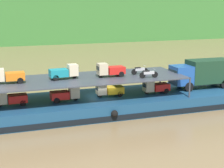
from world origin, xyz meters
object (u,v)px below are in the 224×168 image
cargo_barge (102,104)px  motorcycle_upper_port (149,74)px  mini_truck_lower_aft (11,98)px  mini_truck_lower_mid (65,94)px  mini_truck_upper_fore (64,72)px  mini_truck_upper_mid (9,76)px  mini_truck_upper_bow (110,70)px  covered_lorry (203,73)px  mini_truck_lower_fore (109,90)px  mini_truck_lower_bow (156,87)px  motorcycle_upper_centre (140,70)px

cargo_barge → motorcycle_upper_port: (4.20, -1.96, 3.18)m
cargo_barge → motorcycle_upper_port: size_ratio=17.42×
cargo_barge → mini_truck_lower_aft: mini_truck_lower_aft is taller
mini_truck_lower_mid → mini_truck_upper_fore: size_ratio=0.98×
mini_truck_lower_aft → motorcycle_upper_port: bearing=-6.8°
mini_truck_upper_mid → mini_truck_upper_bow: bearing=-1.2°
covered_lorry → mini_truck_lower_fore: bearing=-179.1°
mini_truck_lower_mid → motorcycle_upper_port: (7.97, -1.45, 1.74)m
mini_truck_lower_mid → motorcycle_upper_port: bearing=-10.3°
mini_truck_lower_bow → motorcycle_upper_centre: motorcycle_upper_centre is taller
cargo_barge → motorcycle_upper_port: motorcycle_upper_port is taller
mini_truck_lower_fore → mini_truck_upper_fore: size_ratio=0.99×
cargo_barge → mini_truck_lower_bow: mini_truck_lower_bow is taller
cargo_barge → mini_truck_lower_fore: bearing=-13.0°
mini_truck_lower_aft → mini_truck_lower_fore: size_ratio=1.00×
mini_truck_lower_mid → mini_truck_lower_bow: (9.47, -0.02, 0.00)m
mini_truck_upper_mid → mini_truck_upper_fore: (5.18, 0.22, 0.00)m
motorcycle_upper_centre → mini_truck_upper_fore: bearing=178.0°
covered_lorry → mini_truck_upper_fore: 15.29m
mini_truck_lower_bow → mini_truck_upper_mid: size_ratio=1.01×
mini_truck_lower_mid → motorcycle_upper_centre: motorcycle_upper_centre is taller
mini_truck_lower_mid → mini_truck_upper_fore: mini_truck_upper_fore is taller
mini_truck_lower_aft → mini_truck_upper_fore: mini_truck_upper_fore is taller
mini_truck_lower_aft → motorcycle_upper_port: motorcycle_upper_port is taller
covered_lorry → mini_truck_upper_bow: bearing=-179.3°
mini_truck_upper_bow → motorcycle_upper_centre: mini_truck_upper_bow is taller
mini_truck_lower_aft → mini_truck_upper_mid: (-0.07, 0.48, 2.00)m
mini_truck_lower_bow → mini_truck_upper_mid: (-14.54, 0.61, 2.00)m
mini_truck_lower_aft → motorcycle_upper_port: (12.96, -1.55, 1.74)m
mini_truck_lower_mid → mini_truck_lower_fore: same height
cargo_barge → mini_truck_upper_mid: bearing=179.5°
mini_truck_upper_fore → mini_truck_upper_bow: same height
mini_truck_lower_aft → mini_truck_lower_bow: size_ratio=1.00×
cargo_barge → mini_truck_upper_bow: bearing=-8.8°
mini_truck_lower_aft → motorcycle_upper_centre: 12.99m
covered_lorry → mini_truck_lower_mid: (-15.36, -0.51, -1.00)m
mini_truck_lower_fore → mini_truck_lower_aft: bearing=-178.6°
mini_truck_lower_aft → mini_truck_lower_mid: size_ratio=1.01×
mini_truck_lower_mid → mini_truck_lower_aft: bearing=178.8°
mini_truck_lower_mid → mini_truck_lower_bow: 9.47m
covered_lorry → motorcycle_upper_centre: 7.53m
covered_lorry → mini_truck_upper_mid: 20.46m
mini_truck_upper_fore → motorcycle_upper_port: bearing=-16.0°
covered_lorry → mini_truck_upper_mid: bearing=179.8°
mini_truck_lower_bow → mini_truck_upper_bow: mini_truck_upper_bow is taller
mini_truck_lower_fore → motorcycle_upper_centre: motorcycle_upper_centre is taller
covered_lorry → motorcycle_upper_centre: (-7.50, 0.02, 0.74)m
mini_truck_lower_bow → mini_truck_lower_fore: bearing=175.8°
mini_truck_lower_fore → mini_truck_upper_fore: 4.87m
covered_lorry → mini_truck_upper_fore: size_ratio=2.82×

